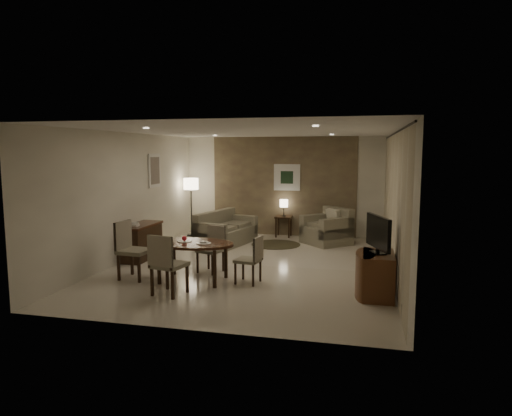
% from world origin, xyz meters
% --- Properties ---
extents(room_shell, '(5.50, 7.00, 2.70)m').
position_xyz_m(room_shell, '(0.00, 0.40, 1.35)').
color(room_shell, beige).
rests_on(room_shell, ground).
extents(taupe_accent, '(3.96, 0.03, 2.70)m').
position_xyz_m(taupe_accent, '(0.00, 3.48, 1.35)').
color(taupe_accent, '#7F714F').
rests_on(taupe_accent, wall_back).
extents(curtain_wall, '(0.08, 6.70, 2.58)m').
position_xyz_m(curtain_wall, '(2.68, 0.00, 1.32)').
color(curtain_wall, beige).
rests_on(curtain_wall, wall_right).
extents(curtain_rod, '(0.03, 6.80, 0.03)m').
position_xyz_m(curtain_rod, '(2.68, 0.00, 2.64)').
color(curtain_rod, black).
rests_on(curtain_rod, wall_right).
extents(art_back_frame, '(0.72, 0.03, 0.72)m').
position_xyz_m(art_back_frame, '(0.10, 3.46, 1.60)').
color(art_back_frame, silver).
rests_on(art_back_frame, wall_back).
extents(art_back_canvas, '(0.34, 0.01, 0.34)m').
position_xyz_m(art_back_canvas, '(0.10, 3.44, 1.60)').
color(art_back_canvas, '#1C331C').
rests_on(art_back_canvas, wall_back).
extents(art_left_frame, '(0.03, 0.60, 0.80)m').
position_xyz_m(art_left_frame, '(-2.72, 1.20, 1.85)').
color(art_left_frame, silver).
rests_on(art_left_frame, wall_left).
extents(art_left_canvas, '(0.01, 0.46, 0.64)m').
position_xyz_m(art_left_canvas, '(-2.71, 1.20, 1.85)').
color(art_left_canvas, gray).
rests_on(art_left_canvas, wall_left).
extents(downlight_nl, '(0.10, 0.10, 0.01)m').
position_xyz_m(downlight_nl, '(-1.40, -1.80, 2.69)').
color(downlight_nl, white).
rests_on(downlight_nl, ceiling).
extents(downlight_nr, '(0.10, 0.10, 0.01)m').
position_xyz_m(downlight_nr, '(1.40, -1.80, 2.69)').
color(downlight_nr, white).
rests_on(downlight_nr, ceiling).
extents(downlight_fl, '(0.10, 0.10, 0.01)m').
position_xyz_m(downlight_fl, '(-1.40, 1.80, 2.69)').
color(downlight_fl, white).
rests_on(downlight_fl, ceiling).
extents(downlight_fr, '(0.10, 0.10, 0.01)m').
position_xyz_m(downlight_fr, '(1.40, 1.80, 2.69)').
color(downlight_fr, white).
rests_on(downlight_fr, ceiling).
extents(console_desk, '(0.48, 1.20, 0.75)m').
position_xyz_m(console_desk, '(-2.49, 0.00, 0.38)').
color(console_desk, '#452A16').
rests_on(console_desk, floor).
extents(telephone, '(0.20, 0.14, 0.09)m').
position_xyz_m(telephone, '(-2.49, -0.30, 0.80)').
color(telephone, white).
rests_on(telephone, console_desk).
extents(tv_cabinet, '(0.48, 0.90, 0.70)m').
position_xyz_m(tv_cabinet, '(2.40, -1.50, 0.35)').
color(tv_cabinet, brown).
rests_on(tv_cabinet, floor).
extents(flat_tv, '(0.36, 0.85, 0.60)m').
position_xyz_m(flat_tv, '(2.38, -1.50, 1.02)').
color(flat_tv, black).
rests_on(flat_tv, tv_cabinet).
extents(dining_table, '(1.48, 0.93, 0.69)m').
position_xyz_m(dining_table, '(-0.79, -1.35, 0.35)').
color(dining_table, '#452A16').
rests_on(dining_table, floor).
extents(chair_near, '(0.58, 0.58, 1.00)m').
position_xyz_m(chair_near, '(-0.88, -2.16, 0.50)').
color(chair_near, gray).
rests_on(chair_near, floor).
extents(chair_far, '(0.53, 0.53, 0.88)m').
position_xyz_m(chair_far, '(-0.68, -0.72, 0.44)').
color(chair_far, gray).
rests_on(chair_far, floor).
extents(chair_left, '(0.55, 0.55, 1.05)m').
position_xyz_m(chair_left, '(-1.87, -1.45, 0.52)').
color(chair_left, gray).
rests_on(chair_left, floor).
extents(chair_right, '(0.46, 0.46, 0.84)m').
position_xyz_m(chair_right, '(0.20, -1.25, 0.42)').
color(chair_right, gray).
rests_on(chair_right, floor).
extents(plate_a, '(0.26, 0.26, 0.02)m').
position_xyz_m(plate_a, '(-0.97, -1.30, 0.70)').
color(plate_a, white).
rests_on(plate_a, dining_table).
extents(plate_b, '(0.26, 0.26, 0.02)m').
position_xyz_m(plate_b, '(-0.57, -1.40, 0.70)').
color(plate_b, white).
rests_on(plate_b, dining_table).
extents(fruit_apple, '(0.09, 0.09, 0.09)m').
position_xyz_m(fruit_apple, '(-0.97, -1.30, 0.76)').
color(fruit_apple, '#B5141E').
rests_on(fruit_apple, plate_a).
extents(napkin, '(0.12, 0.08, 0.03)m').
position_xyz_m(napkin, '(-0.57, -1.40, 0.73)').
color(napkin, white).
rests_on(napkin, plate_b).
extents(round_rug, '(1.21, 1.21, 0.01)m').
position_xyz_m(round_rug, '(0.06, 2.12, 0.01)').
color(round_rug, '#403B24').
rests_on(round_rug, floor).
extents(sofa, '(1.89, 1.25, 0.81)m').
position_xyz_m(sofa, '(-1.15, 1.90, 0.41)').
color(sofa, gray).
rests_on(sofa, floor).
extents(armchair, '(1.38, 1.38, 0.89)m').
position_xyz_m(armchair, '(1.26, 2.51, 0.45)').
color(armchair, gray).
rests_on(armchair, floor).
extents(side_table, '(0.44, 0.44, 0.56)m').
position_xyz_m(side_table, '(0.06, 3.23, 0.28)').
color(side_table, '#301F10').
rests_on(side_table, floor).
extents(table_lamp, '(0.22, 0.22, 0.50)m').
position_xyz_m(table_lamp, '(0.06, 3.25, 0.81)').
color(table_lamp, '#FFEAC1').
rests_on(table_lamp, side_table).
extents(floor_lamp, '(0.40, 0.40, 1.58)m').
position_xyz_m(floor_lamp, '(-2.43, 2.80, 0.79)').
color(floor_lamp, '#FFE5B7').
rests_on(floor_lamp, floor).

